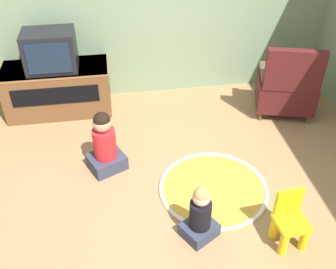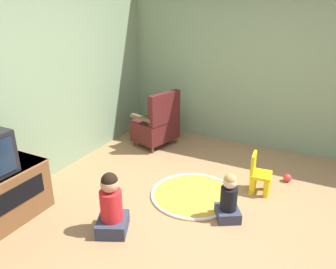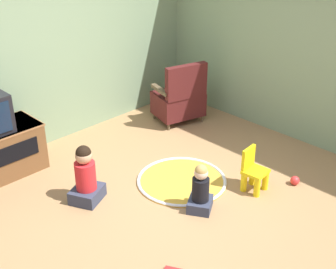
{
  "view_description": "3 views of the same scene",
  "coord_description": "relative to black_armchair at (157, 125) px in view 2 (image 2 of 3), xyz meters",
  "views": [
    {
      "loc": [
        -0.51,
        -2.38,
        2.7
      ],
      "look_at": [
        -0.09,
        0.35,
        0.62
      ],
      "focal_mm": 42.0,
      "sensor_mm": 36.0,
      "label": 1
    },
    {
      "loc": [
        -2.88,
        -1.07,
        2.18
      ],
      "look_at": [
        0.07,
        0.44,
        0.86
      ],
      "focal_mm": 35.0,
      "sensor_mm": 36.0,
      "label": 2
    },
    {
      "loc": [
        -3.03,
        -2.93,
        2.99
      ],
      "look_at": [
        0.14,
        0.27,
        0.67
      ],
      "focal_mm": 50.0,
      "sensor_mm": 36.0,
      "label": 3
    }
  ],
  "objects": [
    {
      "name": "play_mat",
      "position": [
        -1.15,
        -1.15,
        -0.35
      ],
      "size": [
        1.06,
        1.06,
        0.04
      ],
      "color": "gold",
      "rests_on": "ground_plane"
    },
    {
      "name": "toy_ball",
      "position": [
        -0.28,
        -2.12,
        -0.3
      ],
      "size": [
        0.11,
        0.11,
        0.11
      ],
      "color": "red",
      "rests_on": "ground_plane"
    },
    {
      "name": "child_watching_center",
      "position": [
        -2.16,
        -0.67,
        -0.07
      ],
      "size": [
        0.44,
        0.41,
        0.67
      ],
      "rotation": [
        0.0,
        0.0,
        0.44
      ],
      "color": "#33384C",
      "rests_on": "ground_plane"
    },
    {
      "name": "black_armchair",
      "position": [
        0.0,
        0.0,
        0.0
      ],
      "size": [
        0.77,
        0.68,
        0.92
      ],
      "rotation": [
        0.0,
        0.0,
        2.87
      ],
      "color": "brown",
      "rests_on": "ground_plane"
    },
    {
      "name": "ground_plane",
      "position": [
        -1.49,
        -1.38,
        -0.36
      ],
      "size": [
        30.0,
        30.0,
        0.0
      ],
      "primitive_type": "plane",
      "color": "#9E754C"
    },
    {
      "name": "yellow_kid_chair",
      "position": [
        -0.7,
        -1.82,
        -0.15
      ],
      "size": [
        0.27,
        0.26,
        0.5
      ],
      "rotation": [
        0.0,
        0.0,
        0.09
      ],
      "color": "yellow",
      "rests_on": "ground_plane"
    },
    {
      "name": "child_watching_left",
      "position": [
        -1.41,
        -1.66,
        -0.12
      ],
      "size": [
        0.36,
        0.35,
        0.54
      ],
      "rotation": [
        0.0,
        0.0,
        0.54
      ],
      "color": "#33384C",
      "rests_on": "ground_plane"
    },
    {
      "name": "wall_right",
      "position": [
        0.79,
        -1.74,
        1.02
      ],
      "size": [
        0.12,
        5.28,
        2.75
      ],
      "color": "gray",
      "rests_on": "ground_plane"
    },
    {
      "name": "wall_back",
      "position": [
        -1.82,
        0.84,
        1.02
      ],
      "size": [
        5.34,
        0.12,
        2.75
      ],
      "color": "gray",
      "rests_on": "ground_plane"
    }
  ]
}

